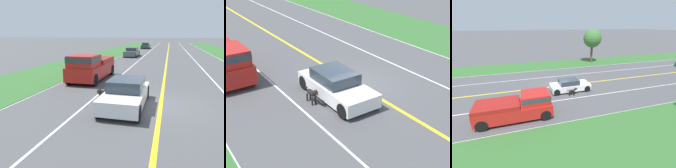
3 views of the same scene
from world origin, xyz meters
The scene contains 9 objects.
ground_plane centered at (0.00, 0.00, 0.00)m, with size 400.00×400.00×0.00m, color #4C4C4F.
centre_divider_line centered at (0.00, 0.00, 0.00)m, with size 0.18×160.00×0.01m, color yellow.
lane_edge_line_right centered at (7.00, 0.00, 0.00)m, with size 0.14×160.00×0.01m, color white.
lane_dash_same_dir centered at (3.50, 0.00, 0.00)m, with size 0.10×160.00×0.01m, color white.
ego_car centered at (1.61, 0.54, 0.62)m, with size 1.82×4.23×1.31m.
dog centered at (2.84, 0.45, 0.51)m, with size 0.25×1.22×0.82m.
pickup_truck centered at (5.31, -4.87, 0.99)m, with size 2.10×5.50×1.95m.
car_trailing_near centered at (5.27, -22.92, 0.64)m, with size 1.83×4.70×1.35m.
car_trailing_mid centered at (5.22, -41.88, 0.64)m, with size 1.80×4.79×1.38m.
Camera 1 is at (-0.26, 10.26, 3.35)m, focal length 35.00 mm.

